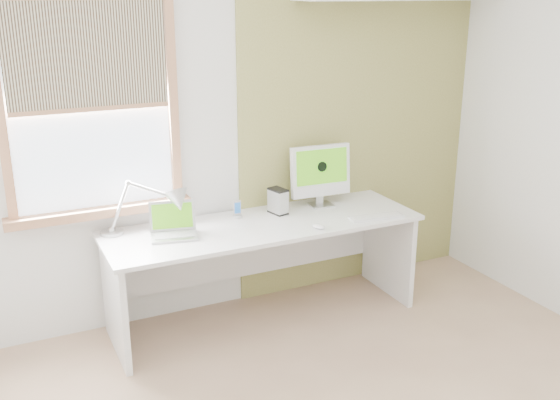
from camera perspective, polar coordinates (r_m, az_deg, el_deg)
room at (r=3.08m, az=8.43°, el=-0.12°), size 4.04×3.54×2.64m
accent_wall at (r=5.02m, az=6.98°, el=6.97°), size 2.00×0.02×2.60m
window at (r=4.24m, az=-16.42°, el=7.73°), size 1.20×0.14×1.42m
desk at (r=4.55m, az=-1.75°, el=-4.15°), size 2.20×0.70×0.73m
desk_lamp at (r=4.28m, az=-10.13°, el=-0.41°), size 0.61×0.35×0.36m
laptop at (r=4.26m, az=-9.44°, el=-2.41°), size 0.34×0.30×0.21m
phone_dock at (r=4.54m, az=-3.81°, el=-1.13°), size 0.07×0.07×0.12m
external_drive at (r=4.59m, az=-0.18°, el=-0.10°), size 0.12×0.16×0.18m
imac at (r=4.74m, az=3.61°, el=2.49°), size 0.47×0.16×0.45m
keyboard at (r=4.58m, az=8.53°, el=-1.48°), size 0.40×0.16×0.02m
mouse at (r=4.33m, az=3.44°, el=-2.34°), size 0.09×0.12×0.03m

